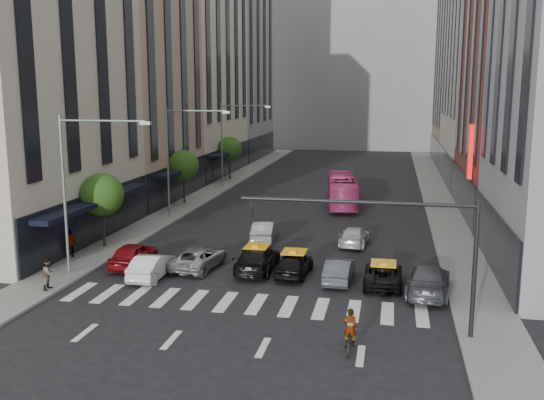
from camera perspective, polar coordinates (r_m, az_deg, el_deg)
The scene contains 34 objects.
ground at distance 29.32m, azimuth -3.27°, elevation -10.66°, with size 160.00×160.00×0.00m, color black.
sidewalk_left at distance 60.33m, azimuth -6.70°, elevation 0.32°, with size 3.00×96.00×0.15m, color slate.
sidewalk_right at distance 57.61m, azimuth 15.62°, elevation -0.47°, with size 3.00×96.00×0.15m, color slate.
building_left_a at distance 44.62m, azimuth -21.92°, elevation 14.12°, with size 8.00×18.00×28.00m, color beige.
building_left_b at distance 59.54m, azimuth -12.70°, elevation 11.54°, with size 8.00×16.00×24.00m, color tan.
building_left_c at distance 76.70m, azimuth -7.24°, elevation 15.87°, with size 8.00×20.00×36.00m, color beige.
building_left_d at distance 94.67m, azimuth -3.46°, elevation 13.04°, with size 8.00×18.00×30.00m, color gray.
building_right_b at distance 54.47m, azimuth 22.44°, elevation 12.21°, with size 8.00×18.00×26.00m, color brown.
building_right_c at distance 73.78m, azimuth 19.94°, elevation 17.14°, with size 8.00×20.00×40.00m, color beige.
building_right_d at distance 92.09m, azimuth 17.96°, elevation 12.03°, with size 8.00×18.00×28.00m, color tan.
building_far at distance 111.95m, azimuth 7.95°, elevation 14.08°, with size 30.00×10.00×36.00m, color gray.
tree_near at distance 41.59m, azimuth -15.70°, elevation 0.47°, with size 2.88×2.88×4.95m.
tree_mid at distance 56.15m, azimuth -8.33°, elevation 3.23°, with size 2.88×2.88×4.95m.
tree_far at distance 71.33m, azimuth -4.02°, elevation 4.80°, with size 2.88×2.88×4.95m.
streetlamp_near at distance 35.20m, azimuth -17.73°, elevation 2.35°, with size 5.38×0.25×9.00m.
streetlamp_mid at distance 49.71m, azimuth -8.80°, elevation 4.91°, with size 5.38×0.25×9.00m.
streetlamp_far at distance 64.91m, azimuth -3.94°, elevation 6.26°, with size 5.38×0.25×9.00m.
traffic_signal at distance 26.19m, azimuth 12.60°, elevation -3.21°, with size 10.10×0.20×6.00m.
liberty_sign at distance 47.03m, azimuth 18.18°, elevation 4.34°, with size 0.30×0.70×4.00m.
car_red at distance 37.45m, azimuth -12.93°, elevation -5.04°, with size 1.74×4.33×1.48m, color maroon.
car_white_front at distance 35.07m, azimuth -11.23°, elevation -6.10°, with size 1.47×4.20×1.39m, color silver.
car_silver at distance 36.38m, azimuth -6.88°, elevation -5.44°, with size 2.16×4.68×1.30m, color #A5A6AB.
taxi_left at distance 35.66m, azimuth -1.40°, elevation -5.54°, with size 2.09×5.14×1.49m, color black.
taxi_center at distance 34.75m, azimuth 2.10°, elevation -6.03°, with size 1.67×4.14×1.41m, color black.
car_grey_mid at distance 33.97m, azimuth 6.35°, elevation -6.56°, with size 1.39×3.99×1.32m, color #43474B.
taxi_right at distance 33.69m, azimuth 10.42°, elevation -6.91°, with size 2.02×4.37×1.21m, color black.
car_grey_curb at distance 32.76m, azimuth 14.49°, elevation -7.30°, with size 2.13×5.24×1.52m, color #42454A.
car_row2_left at distance 42.76m, azimuth -0.72°, elevation -2.90°, with size 1.49×4.27×1.41m, color #A3A3A9.
car_row2_right at distance 41.92m, azimuth 7.76°, elevation -3.39°, with size 1.73×4.27×1.24m, color beige.
bus at distance 55.74m, azimuth 6.60°, elevation 0.92°, with size 2.42×10.33×2.88m, color #C13875.
motorcycle at distance 25.41m, azimuth 7.33°, elevation -12.97°, with size 0.63×1.82×0.96m, color black.
rider at distance 24.93m, azimuth 7.40°, elevation -10.28°, with size 0.58×0.38×1.60m, color gray.
pedestrian_near at distance 34.07m, azimuth -20.25°, elevation -6.50°, with size 0.83×0.65×1.70m, color gray.
pedestrian_far at distance 39.97m, azimuth -18.44°, elevation -3.91°, with size 1.03×0.43×1.75m, color gray.
Camera 1 is at (6.97, -26.48, 10.50)m, focal length 40.00 mm.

